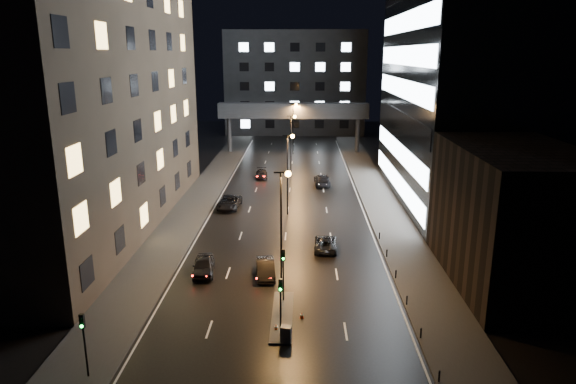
# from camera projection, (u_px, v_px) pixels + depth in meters

# --- Properties ---
(ground) EXTENTS (160.00, 160.00, 0.00)m
(ground) POSITION_uv_depth(u_px,v_px,m) (290.00, 190.00, 76.08)
(ground) COLOR black
(ground) RESTS_ON ground
(sidewalk_left) EXTENTS (5.00, 110.00, 0.15)m
(sidewalk_left) POSITION_uv_depth(u_px,v_px,m) (200.00, 198.00, 71.55)
(sidewalk_left) COLOR #383533
(sidewalk_left) RESTS_ON ground
(sidewalk_right) EXTENTS (5.00, 110.00, 0.15)m
(sidewalk_right) POSITION_uv_depth(u_px,v_px,m) (379.00, 199.00, 70.92)
(sidewalk_right) COLOR #383533
(sidewalk_right) RESTS_ON ground
(building_left) EXTENTS (15.00, 48.00, 40.00)m
(building_left) POSITION_uv_depth(u_px,v_px,m) (81.00, 49.00, 55.99)
(building_left) COLOR #2D2319
(building_left) RESTS_ON ground
(building_right_low) EXTENTS (10.00, 18.00, 12.00)m
(building_right_low) POSITION_uv_depth(u_px,v_px,m) (514.00, 217.00, 44.09)
(building_right_low) COLOR black
(building_right_low) RESTS_ON ground
(building_right_glass) EXTENTS (20.00, 36.00, 45.00)m
(building_right_glass) POSITION_uv_depth(u_px,v_px,m) (484.00, 30.00, 65.71)
(building_right_glass) COLOR black
(building_right_glass) RESTS_ON ground
(building_far) EXTENTS (34.00, 14.00, 25.00)m
(building_far) POSITION_uv_depth(u_px,v_px,m) (295.00, 83.00, 128.78)
(building_far) COLOR #333335
(building_far) RESTS_ON ground
(skybridge) EXTENTS (30.00, 3.00, 10.00)m
(skybridge) POSITION_uv_depth(u_px,v_px,m) (293.00, 111.00, 102.85)
(skybridge) COLOR #333335
(skybridge) RESTS_ON ground
(median_island) EXTENTS (1.60, 8.00, 0.15)m
(median_island) POSITION_uv_depth(u_px,v_px,m) (282.00, 316.00, 39.38)
(median_island) COLOR #383533
(median_island) RESTS_ON ground
(traffic_signal_near) EXTENTS (0.28, 0.34, 4.40)m
(traffic_signal_near) POSITION_uv_depth(u_px,v_px,m) (283.00, 267.00, 41.00)
(traffic_signal_near) COLOR black
(traffic_signal_near) RESTS_ON median_island
(traffic_signal_far) EXTENTS (0.28, 0.34, 4.40)m
(traffic_signal_far) POSITION_uv_depth(u_px,v_px,m) (281.00, 298.00, 35.69)
(traffic_signal_far) COLOR black
(traffic_signal_far) RESTS_ON median_island
(traffic_signal_corner) EXTENTS (0.28, 0.34, 4.40)m
(traffic_signal_corner) POSITION_uv_depth(u_px,v_px,m) (84.00, 336.00, 31.21)
(traffic_signal_corner) COLOR black
(traffic_signal_corner) RESTS_ON ground
(bollard_row) EXTENTS (0.12, 25.12, 0.90)m
(bollard_row) POSITION_uv_depth(u_px,v_px,m) (401.00, 287.00, 43.37)
(bollard_row) COLOR black
(bollard_row) RESTS_ON ground
(streetlight_near) EXTENTS (1.45, 0.50, 10.15)m
(streetlight_near) POSITION_uv_depth(u_px,v_px,m) (283.00, 213.00, 43.50)
(streetlight_near) COLOR black
(streetlight_near) RESTS_ON ground
(streetlight_mid_a) EXTENTS (1.45, 0.50, 10.15)m
(streetlight_mid_a) POSITION_uv_depth(u_px,v_px,m) (289.00, 164.00, 62.80)
(streetlight_mid_a) COLOR black
(streetlight_mid_a) RESTS_ON ground
(streetlight_mid_b) EXTENTS (1.45, 0.50, 10.15)m
(streetlight_mid_b) POSITION_uv_depth(u_px,v_px,m) (292.00, 138.00, 82.10)
(streetlight_mid_b) COLOR black
(streetlight_mid_b) RESTS_ON ground
(streetlight_far) EXTENTS (1.45, 0.50, 10.15)m
(streetlight_far) POSITION_uv_depth(u_px,v_px,m) (294.00, 122.00, 101.40)
(streetlight_far) COLOR black
(streetlight_far) RESTS_ON ground
(car_away_a) EXTENTS (2.41, 4.86, 1.59)m
(car_away_a) POSITION_uv_depth(u_px,v_px,m) (204.00, 266.00, 46.94)
(car_away_a) COLOR black
(car_away_a) RESTS_ON ground
(car_away_b) EXTENTS (2.11, 4.74, 1.51)m
(car_away_b) POSITION_uv_depth(u_px,v_px,m) (265.00, 268.00, 46.45)
(car_away_b) COLOR black
(car_away_b) RESTS_ON ground
(car_away_c) EXTENTS (2.94, 5.75, 1.55)m
(car_away_c) POSITION_uv_depth(u_px,v_px,m) (229.00, 202.00, 66.98)
(car_away_c) COLOR black
(car_away_c) RESTS_ON ground
(car_away_d) EXTENTS (2.18, 4.63, 1.31)m
(car_away_d) POSITION_uv_depth(u_px,v_px,m) (262.00, 174.00, 83.34)
(car_away_d) COLOR black
(car_away_d) RESTS_ON ground
(car_toward_a) EXTENTS (2.50, 4.99, 1.36)m
(car_toward_a) POSITION_uv_depth(u_px,v_px,m) (326.00, 243.00, 52.83)
(car_toward_a) COLOR black
(car_toward_a) RESTS_ON ground
(car_toward_b) EXTENTS (2.50, 5.74, 1.64)m
(car_toward_b) POSITION_uv_depth(u_px,v_px,m) (322.00, 180.00, 78.66)
(car_toward_b) COLOR black
(car_toward_b) RESTS_ON ground
(utility_cabinet) EXTENTS (0.81, 0.64, 1.16)m
(utility_cabinet) POSITION_uv_depth(u_px,v_px,m) (286.00, 334.00, 35.63)
(utility_cabinet) COLOR #505053
(utility_cabinet) RESTS_ON median_island
(cone_a) EXTENTS (0.39, 0.39, 0.47)m
(cone_a) POSITION_uv_depth(u_px,v_px,m) (302.00, 315.00, 39.16)
(cone_a) COLOR red
(cone_a) RESTS_ON ground
(cone_b) EXTENTS (0.38, 0.38, 0.56)m
(cone_b) POSITION_uv_depth(u_px,v_px,m) (276.00, 328.00, 37.32)
(cone_b) COLOR #E4530C
(cone_b) RESTS_ON ground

